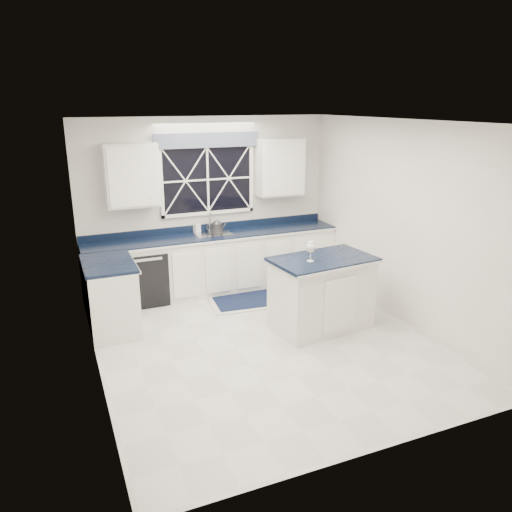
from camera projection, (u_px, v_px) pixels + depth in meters
name	position (u px, v px, depth m)	size (l,w,h in m)	color
ground	(265.00, 342.00, 6.30)	(4.50, 4.50, 0.00)	silver
back_wall	(208.00, 205.00, 7.87)	(4.00, 0.10, 2.70)	silver
base_cabinets	(198.00, 270.00, 7.61)	(3.99, 1.60, 0.90)	silver
countertop	(214.00, 235.00, 7.74)	(3.98, 0.64, 0.04)	black
dishwasher	(145.00, 276.00, 7.48)	(0.60, 0.58, 0.82)	black
window	(208.00, 174.00, 7.69)	(1.65, 0.09, 1.26)	black
upper_cabinets	(210.00, 171.00, 7.56)	(3.10, 0.34, 0.90)	silver
faucet	(210.00, 221.00, 7.85)	(0.05, 0.20, 0.30)	#B3B3B6
island	(322.00, 293.00, 6.58)	(1.39, 0.92, 0.98)	silver
rug	(255.00, 299.00, 7.64)	(1.45, 0.97, 0.02)	beige
kettle	(217.00, 226.00, 7.78)	(0.31, 0.22, 0.22)	#2F2F32
wine_glass	(311.00, 248.00, 6.25)	(0.11, 0.11, 0.26)	silver
soap_bottle	(197.00, 226.00, 7.82)	(0.09, 0.09, 0.20)	silver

